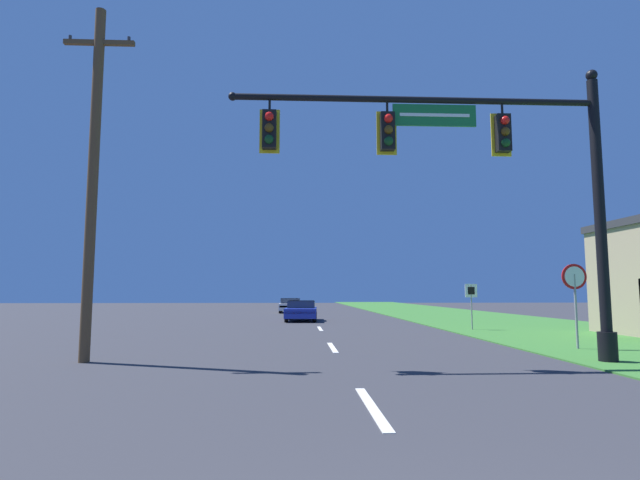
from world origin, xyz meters
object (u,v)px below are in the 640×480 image
object	(u,v)px
car_ahead	(301,311)
far_car	(290,305)
utility_pole_near	(93,174)
stop_sign	(575,287)
signal_mast	(496,176)
route_sign_post	(471,296)

from	to	relation	value
car_ahead	far_car	xyz separation A→B (m)	(-0.80, 12.29, -0.00)
far_car	utility_pole_near	size ratio (longest dim) A/B	0.47
car_ahead	stop_sign	xyz separation A→B (m)	(8.00, -15.60, 1.26)
signal_mast	car_ahead	xyz separation A→B (m)	(-4.61, 18.30, -3.97)
far_car	stop_sign	world-z (taller)	stop_sign
signal_mast	stop_sign	xyz separation A→B (m)	(3.40, 2.69, -2.70)
stop_sign	route_sign_post	distance (m)	7.67
route_sign_post	utility_pole_near	size ratio (longest dim) A/B	0.22
far_car	utility_pole_near	bearing A→B (deg)	-98.88
utility_pole_near	stop_sign	bearing A→B (deg)	8.33
route_sign_post	utility_pole_near	bearing A→B (deg)	-143.56
signal_mast	car_ahead	distance (m)	19.28
far_car	stop_sign	distance (m)	29.27
route_sign_post	signal_mast	bearing A→B (deg)	-105.97
signal_mast	far_car	world-z (taller)	signal_mast
car_ahead	signal_mast	bearing A→B (deg)	-75.87
stop_sign	utility_pole_near	bearing A→B (deg)	-171.67
car_ahead	utility_pole_near	xyz separation A→B (m)	(-5.46, -17.57, 4.08)
signal_mast	route_sign_post	world-z (taller)	signal_mast
signal_mast	car_ahead	size ratio (longest dim) A/B	2.16
signal_mast	stop_sign	size ratio (longest dim) A/B	3.77
utility_pole_near	route_sign_post	bearing A→B (deg)	36.44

